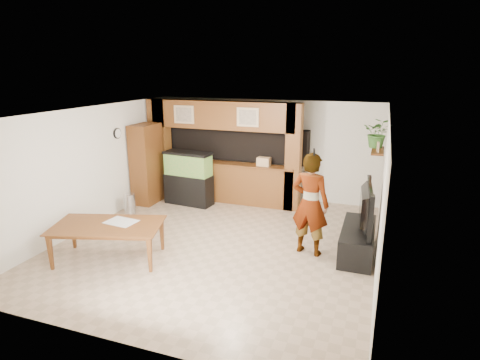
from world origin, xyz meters
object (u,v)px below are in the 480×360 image
at_px(pantry_cabinet, 147,164).
at_px(person, 310,204).
at_px(aquarium, 189,179).
at_px(television, 360,206).
at_px(dining_table, 108,243).

bearing_deg(pantry_cabinet, person, -19.51).
relative_size(aquarium, person, 0.70).
bearing_deg(television, person, 101.98).
distance_m(pantry_cabinet, person, 4.75).
bearing_deg(person, aquarium, -16.43).
xyz_separation_m(television, person, (-0.88, -0.26, 0.02)).
bearing_deg(aquarium, person, -22.43).
distance_m(television, person, 0.91).
bearing_deg(aquarium, dining_table, -83.79).
distance_m(pantry_cabinet, aquarium, 1.15).
xyz_separation_m(aquarium, dining_table, (0.05, -3.33, -0.33)).
xyz_separation_m(pantry_cabinet, television, (5.35, -1.32, -0.07)).
height_order(pantry_cabinet, television, pantry_cabinet).
xyz_separation_m(pantry_cabinet, aquarium, (1.07, 0.21, -0.35)).
bearing_deg(pantry_cabinet, dining_table, -70.27).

